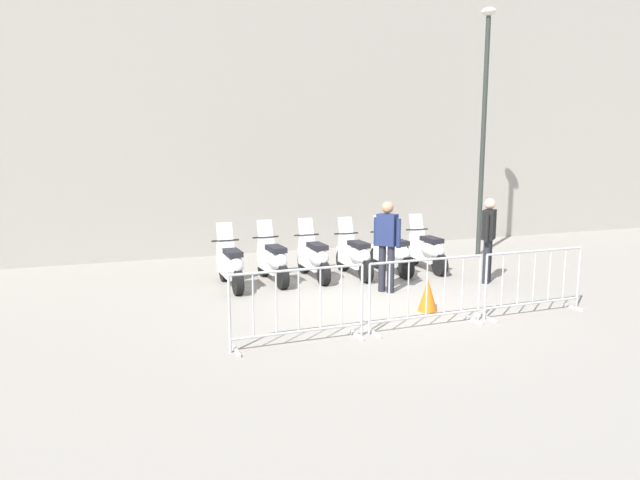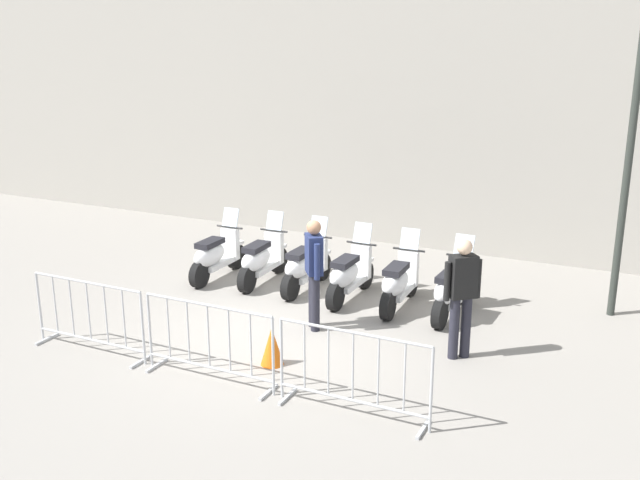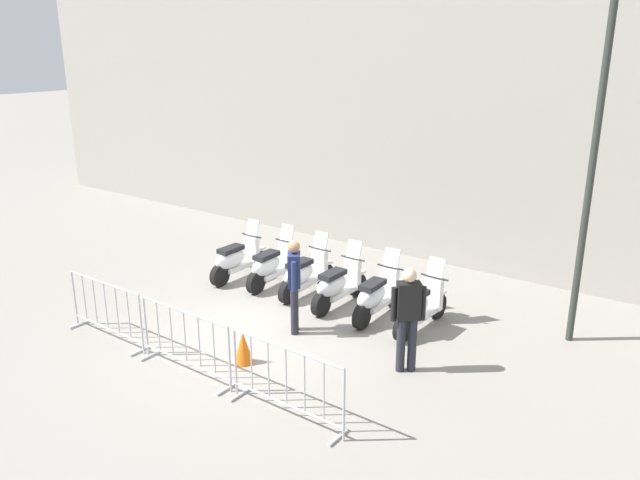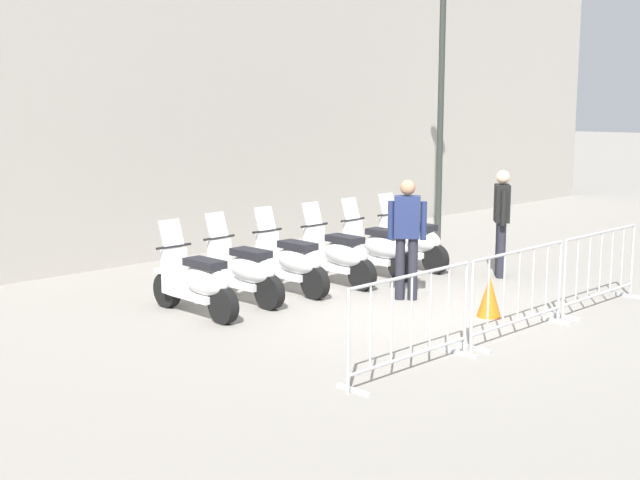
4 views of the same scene
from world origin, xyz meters
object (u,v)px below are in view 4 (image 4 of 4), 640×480
at_px(motorcycle_0, 197,283).
at_px(officer_mid_plaza, 407,232).
at_px(officer_near_row_end, 502,217).
at_px(barrier_segment_0, 411,324).
at_px(barrier_segment_1, 518,294).
at_px(motorcycle_3, 337,256).
at_px(barrier_segment_2, 600,270).
at_px(motorcycle_2, 290,263).
at_px(street_lamp, 442,53).
at_px(traffic_cone, 489,296).
at_px(motorcycle_5, 411,242).
at_px(motorcycle_4, 376,249).
at_px(motorcycle_1, 243,271).

xyz_separation_m(motorcycle_0, officer_mid_plaza, (2.48, -1.71, 0.53)).
bearing_deg(officer_near_row_end, officer_mid_plaza, 170.49).
bearing_deg(barrier_segment_0, barrier_segment_1, -8.30).
height_order(motorcycle_3, barrier_segment_2, motorcycle_3).
bearing_deg(motorcycle_2, officer_mid_plaza, -66.59).
xyz_separation_m(barrier_segment_0, street_lamp, (7.21, 3.77, 3.18)).
bearing_deg(officer_mid_plaza, motorcycle_0, 145.50).
height_order(motorcycle_2, traffic_cone, motorcycle_2).
bearing_deg(motorcycle_0, motorcycle_2, -3.69).
height_order(motorcycle_2, barrier_segment_0, motorcycle_2).
distance_m(street_lamp, traffic_cone, 6.65).
relative_size(motorcycle_5, traffic_cone, 3.12).
bearing_deg(barrier_segment_1, street_lamp, 37.98).
bearing_deg(motorcycle_3, motorcycle_4, -8.77).
bearing_deg(motorcycle_1, barrier_segment_0, -109.11).
height_order(motorcycle_0, officer_mid_plaza, officer_mid_plaza).
height_order(motorcycle_3, officer_near_row_end, officer_near_row_end).
xyz_separation_m(motorcycle_0, motorcycle_1, (0.91, 0.01, 0.00)).
bearing_deg(motorcycle_2, traffic_cone, -79.90).
bearing_deg(motorcycle_3, officer_near_row_end, -40.00).
bearing_deg(motorcycle_2, barrier_segment_2, -63.90).
height_order(motorcycle_1, barrier_segment_0, motorcycle_1).
relative_size(motorcycle_1, motorcycle_4, 1.00).
xyz_separation_m(barrier_segment_2, officer_near_row_end, (1.02, 1.98, 0.46)).
bearing_deg(motorcycle_3, barrier_segment_2, -74.09).
relative_size(motorcycle_1, motorcycle_3, 1.00).
distance_m(barrier_segment_0, barrier_segment_1, 2.03).
distance_m(motorcycle_3, barrier_segment_2, 3.87).
xyz_separation_m(motorcycle_0, motorcycle_4, (3.55, -0.48, 0.00)).
bearing_deg(officer_mid_plaza, motorcycle_1, 132.44).
xyz_separation_m(motorcycle_2, officer_mid_plaza, (0.69, -1.59, 0.53)).
distance_m(barrier_segment_0, street_lamp, 8.74).
relative_size(motorcycle_3, officer_mid_plaza, 0.99).
xyz_separation_m(barrier_segment_0, officer_near_row_end, (5.04, 1.39, 0.46)).
distance_m(motorcycle_2, officer_mid_plaza, 1.81).
distance_m(motorcycle_2, barrier_segment_0, 3.96).
relative_size(barrier_segment_1, barrier_segment_2, 1.00).
relative_size(motorcycle_2, barrier_segment_0, 0.89).
distance_m(motorcycle_0, traffic_cone, 3.87).
bearing_deg(traffic_cone, motorcycle_3, 82.90).
relative_size(motorcycle_1, barrier_segment_2, 0.89).
distance_m(motorcycle_4, street_lamp, 4.73).
bearing_deg(motorcycle_0, motorcycle_3, -7.28).
bearing_deg(motorcycle_5, motorcycle_1, 170.22).
xyz_separation_m(officer_near_row_end, officer_mid_plaza, (-2.26, 0.38, 0.00)).
distance_m(motorcycle_5, traffic_cone, 3.28).
xyz_separation_m(motorcycle_4, barrier_segment_0, (-3.85, -3.00, 0.07)).
height_order(motorcycle_0, motorcycle_2, same).
bearing_deg(street_lamp, officer_near_row_end, -132.41).
bearing_deg(traffic_cone, motorcycle_4, 64.76).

